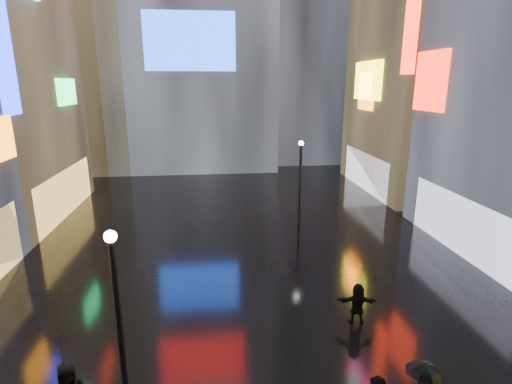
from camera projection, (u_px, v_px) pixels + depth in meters
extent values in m
plane|color=black|center=(240.00, 241.00, 22.22)|extent=(140.00, 140.00, 0.00)
cube|color=#FFC659|center=(65.00, 192.00, 26.35)|extent=(0.20, 10.00, 3.00)
cube|color=#17CF5A|center=(67.00, 92.00, 26.43)|extent=(0.25, 3.00, 1.71)
cube|color=white|center=(463.00, 226.00, 20.16)|extent=(0.20, 9.00, 3.00)
cube|color=red|center=(431.00, 81.00, 22.21)|extent=(0.25, 2.99, 3.26)
cube|color=black|center=(441.00, 7.00, 29.84)|extent=(10.00, 12.00, 28.00)
cube|color=white|center=(366.00, 171.00, 32.62)|extent=(0.20, 9.00, 3.00)
cube|color=yellow|center=(368.00, 81.00, 31.00)|extent=(0.25, 4.92, 2.91)
cube|color=orange|center=(366.00, 91.00, 31.33)|extent=(0.25, 2.63, 2.87)
cube|color=#194CFF|center=(190.00, 41.00, 34.90)|extent=(8.00, 0.20, 5.00)
cube|color=black|center=(302.00, 2.00, 43.61)|extent=(12.00, 12.00, 34.00)
cube|color=black|center=(76.00, 34.00, 38.32)|extent=(10.00, 10.00, 26.00)
cylinder|color=black|center=(120.00, 332.00, 9.95)|extent=(0.16, 0.16, 5.00)
sphere|color=white|center=(110.00, 236.00, 9.27)|extent=(0.30, 0.30, 0.30)
cylinder|color=black|center=(300.00, 185.00, 24.22)|extent=(0.16, 0.16, 5.00)
sphere|color=white|center=(301.00, 143.00, 23.54)|extent=(0.30, 0.30, 0.30)
imported|color=black|center=(357.00, 304.00, 14.43)|extent=(1.50, 0.68, 1.56)
imported|color=black|center=(423.00, 377.00, 8.90)|extent=(1.02, 1.02, 0.68)
imported|color=black|center=(62.00, 349.00, 9.62)|extent=(1.28, 1.28, 0.86)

